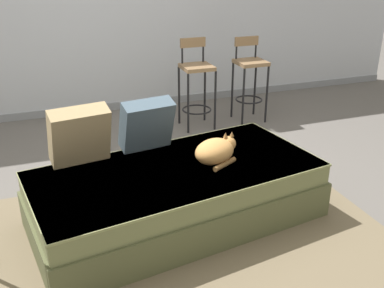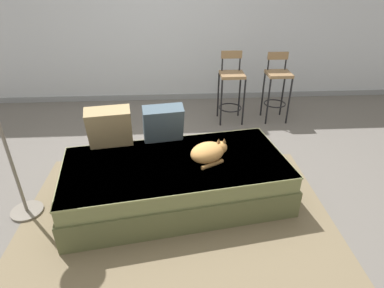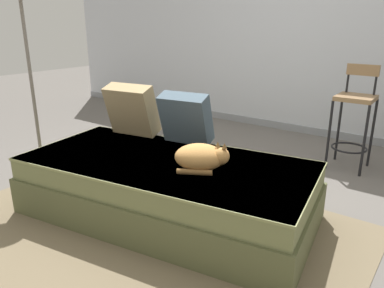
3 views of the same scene
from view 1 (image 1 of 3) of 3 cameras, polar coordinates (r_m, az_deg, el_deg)
The scene contains 9 objects.
ground_plane at distance 3.66m, azimuth -3.82°, elevation -6.31°, with size 16.00×16.00×0.00m, color #66605B.
wall_baseboard_trim at distance 5.62m, azimuth -10.14°, elevation 4.72°, with size 8.00×0.02×0.09m, color gray.
area_rug at distance 3.10m, azimuth -0.11°, elevation -12.33°, with size 2.71×2.07×0.01m, color #75664C.
couch at distance 3.22m, azimuth -1.92°, elevation -6.35°, with size 2.14×1.27×0.42m.
throw_pillow_corner at distance 3.20m, azimuth -14.10°, elevation 1.06°, with size 0.44×0.31×0.43m.
throw_pillow_middle at distance 3.35m, azimuth -5.79°, elevation 2.47°, with size 0.41×0.30×0.40m.
cat at distance 3.19m, azimuth 3.07°, elevation -0.86°, with size 0.40×0.37×0.20m.
bar_stool_near_window at distance 4.87m, azimuth 0.56°, elevation 8.18°, with size 0.33×0.33×0.96m.
bar_stool_by_doorway at distance 5.12m, azimuth 7.33°, elevation 8.90°, with size 0.32×0.32×0.93m.
Camera 1 is at (-0.84, -3.07, 1.82)m, focal length 42.00 mm.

